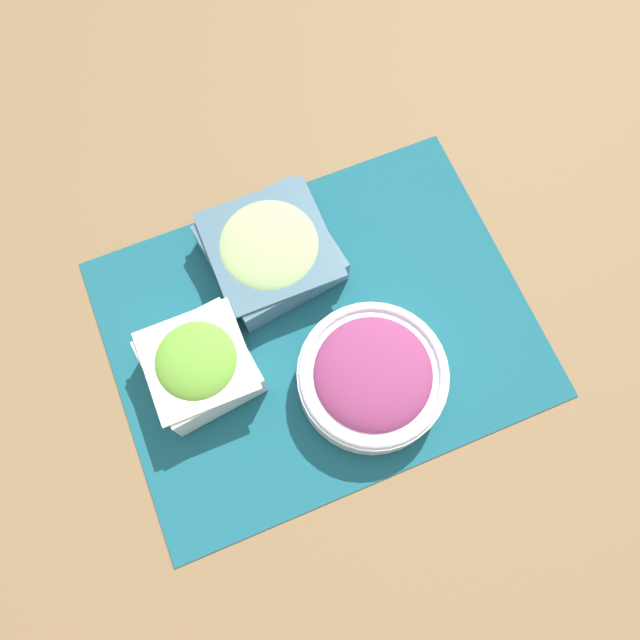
{
  "coord_description": "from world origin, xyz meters",
  "views": [
    {
      "loc": [
        -0.09,
        -0.22,
        0.77
      ],
      "look_at": [
        0.0,
        0.0,
        0.03
      ],
      "focal_mm": 35.0,
      "sensor_mm": 36.0,
      "label": 1
    }
  ],
  "objects": [
    {
      "name": "ground_plane",
      "position": [
        0.0,
        0.0,
        0.0
      ],
      "size": [
        3.0,
        3.0,
        0.0
      ],
      "primitive_type": "plane",
      "color": "olive"
    },
    {
      "name": "placemat",
      "position": [
        0.0,
        0.0,
        0.0
      ],
      "size": [
        0.53,
        0.41,
        0.0
      ],
      "color": "#195B6B",
      "rests_on": "ground_plane"
    },
    {
      "name": "onion_bowl",
      "position": [
        0.03,
        -0.09,
        0.03
      ],
      "size": [
        0.18,
        0.18,
        0.06
      ],
      "color": "silver",
      "rests_on": "placemat"
    },
    {
      "name": "cucumber_bowl",
      "position": [
        -0.02,
        0.11,
        0.04
      ],
      "size": [
        0.17,
        0.17,
        0.06
      ],
      "color": "slate",
      "rests_on": "placemat"
    },
    {
      "name": "lettuce_bowl",
      "position": [
        -0.16,
        -0.0,
        0.04
      ],
      "size": [
        0.13,
        0.13,
        0.07
      ],
      "color": "white",
      "rests_on": "placemat"
    }
  ]
}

